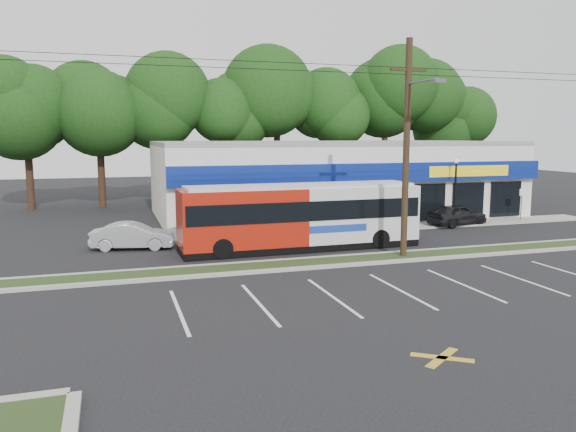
# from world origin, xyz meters

# --- Properties ---
(ground) EXTENTS (120.00, 120.00, 0.00)m
(ground) POSITION_xyz_m (0.00, 0.00, 0.00)
(ground) COLOR black
(ground) RESTS_ON ground
(grass_strip) EXTENTS (40.00, 1.60, 0.12)m
(grass_strip) POSITION_xyz_m (0.00, 1.00, 0.06)
(grass_strip) COLOR #253515
(grass_strip) RESTS_ON ground
(curb_south) EXTENTS (40.00, 0.25, 0.14)m
(curb_south) POSITION_xyz_m (0.00, 0.15, 0.07)
(curb_south) COLOR #9E9E93
(curb_south) RESTS_ON ground
(curb_north) EXTENTS (40.00, 0.25, 0.14)m
(curb_north) POSITION_xyz_m (0.00, 1.85, 0.07)
(curb_north) COLOR #9E9E93
(curb_north) RESTS_ON ground
(sidewalk) EXTENTS (32.00, 2.20, 0.10)m
(sidewalk) POSITION_xyz_m (5.00, 9.00, 0.05)
(sidewalk) COLOR #9E9E93
(sidewalk) RESTS_ON ground
(strip_mall) EXTENTS (25.00, 12.55, 5.30)m
(strip_mall) POSITION_xyz_m (5.50, 15.91, 2.65)
(strip_mall) COLOR silver
(strip_mall) RESTS_ON ground
(utility_pole) EXTENTS (50.00, 2.77, 10.00)m
(utility_pole) POSITION_xyz_m (2.83, 0.93, 5.41)
(utility_pole) COLOR black
(utility_pole) RESTS_ON ground
(lamp_post) EXTENTS (0.30, 0.30, 4.25)m
(lamp_post) POSITION_xyz_m (11.00, 8.80, 2.67)
(lamp_post) COLOR black
(lamp_post) RESTS_ON ground
(sign_post) EXTENTS (0.45, 0.10, 2.23)m
(sign_post) POSITION_xyz_m (16.00, 8.57, 1.56)
(sign_post) COLOR #59595E
(sign_post) RESTS_ON ground
(tree_line) EXTENTS (46.76, 6.76, 11.83)m
(tree_line) POSITION_xyz_m (4.00, 26.00, 8.42)
(tree_line) COLOR black
(tree_line) RESTS_ON ground
(metrobus) EXTENTS (12.22, 2.72, 3.28)m
(metrobus) POSITION_xyz_m (-0.88, 4.50, 1.74)
(metrobus) COLOR #A41A0C
(metrobus) RESTS_ON ground
(car_dark) EXTENTS (4.36, 2.46, 1.40)m
(car_dark) POSITION_xyz_m (11.02, 8.50, 0.70)
(car_dark) COLOR black
(car_dark) RESTS_ON ground
(car_silver) EXTENTS (4.30, 2.22, 1.35)m
(car_silver) POSITION_xyz_m (-9.00, 7.00, 0.67)
(car_silver) COLOR #A6A9AE
(car_silver) RESTS_ON ground
(pedestrian_a) EXTENTS (0.69, 0.57, 1.61)m
(pedestrian_a) POSITION_xyz_m (5.19, 8.50, 0.81)
(pedestrian_a) COLOR beige
(pedestrian_a) RESTS_ON ground
(pedestrian_b) EXTENTS (0.81, 0.66, 1.56)m
(pedestrian_b) POSITION_xyz_m (3.78, 7.16, 0.78)
(pedestrian_b) COLOR beige
(pedestrian_b) RESTS_ON ground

